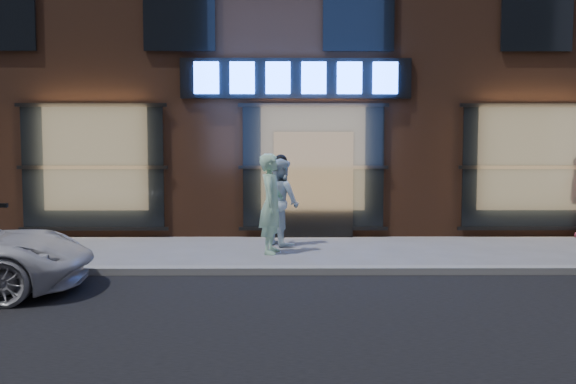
{
  "coord_description": "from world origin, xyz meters",
  "views": [
    {
      "loc": [
        -0.66,
        -8.8,
        1.93
      ],
      "look_at": [
        -0.59,
        1.6,
        1.2
      ],
      "focal_mm": 35.0,
      "sensor_mm": 36.0,
      "label": 1
    }
  ],
  "objects": [
    {
      "name": "ground",
      "position": [
        0.0,
        0.0,
        0.0
      ],
      "size": [
        90.0,
        90.0,
        0.0
      ],
      "primitive_type": "plane",
      "color": "slate",
      "rests_on": "ground"
    },
    {
      "name": "man_cap",
      "position": [
        -0.73,
        2.85,
        0.91
      ],
      "size": [
        1.04,
        1.11,
        1.81
      ],
      "primitive_type": "imported",
      "rotation": [
        0.0,
        0.0,
        2.12
      ],
      "color": "white",
      "rests_on": "ground"
    },
    {
      "name": "storefront_building",
      "position": [
        -0.0,
        7.99,
        5.15
      ],
      "size": [
        30.2,
        8.28,
        10.3
      ],
      "color": "#54301E",
      "rests_on": "ground"
    },
    {
      "name": "man_bowtie",
      "position": [
        -0.91,
        1.88,
        0.96
      ],
      "size": [
        0.54,
        0.75,
        1.91
      ],
      "primitive_type": "imported",
      "rotation": [
        0.0,
        0.0,
        1.44
      ],
      "color": "#A2D5AE",
      "rests_on": "ground"
    },
    {
      "name": "curb",
      "position": [
        0.0,
        0.0,
        0.06
      ],
      "size": [
        60.0,
        0.25,
        0.12
      ],
      "primitive_type": "cube",
      "color": "gray",
      "rests_on": "ground"
    }
  ]
}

